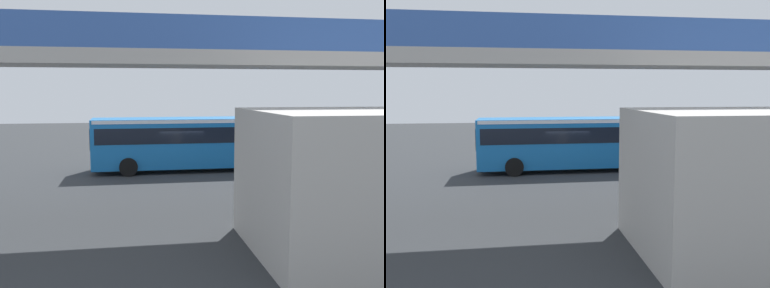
# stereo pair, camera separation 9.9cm
# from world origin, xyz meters

# --- Properties ---
(ground) EXTENTS (80.00, 80.00, 0.00)m
(ground) POSITION_xyz_m (0.00, 0.00, 0.00)
(ground) COLOR #2D3033
(city_bus) EXTENTS (11.54, 2.85, 3.15)m
(city_bus) POSITION_xyz_m (-0.65, -0.24, 1.88)
(city_bus) COLOR #196BB7
(city_bus) RESTS_ON ground
(traffic_sign) EXTENTS (0.08, 0.60, 2.80)m
(traffic_sign) POSITION_xyz_m (3.87, -4.49, 1.89)
(traffic_sign) COLOR slate
(traffic_sign) RESTS_ON ground
(lane_dash_leftmost) EXTENTS (2.00, 0.20, 0.01)m
(lane_dash_leftmost) POSITION_xyz_m (-4.00, -3.49, 0.00)
(lane_dash_leftmost) COLOR silver
(lane_dash_leftmost) RESTS_ON ground
(lane_dash_left) EXTENTS (2.00, 0.20, 0.01)m
(lane_dash_left) POSITION_xyz_m (0.00, -3.49, 0.00)
(lane_dash_left) COLOR silver
(lane_dash_left) RESTS_ON ground
(lane_dash_centre) EXTENTS (2.00, 0.20, 0.01)m
(lane_dash_centre) POSITION_xyz_m (4.00, -3.49, 0.00)
(lane_dash_centre) COLOR silver
(lane_dash_centre) RESTS_ON ground
(pedestrian_overpass) EXTENTS (28.11, 2.60, 7.22)m
(pedestrian_overpass) POSITION_xyz_m (0.00, 9.35, 5.40)
(pedestrian_overpass) COLOR #B2ADA5
(pedestrian_overpass) RESTS_ON ground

